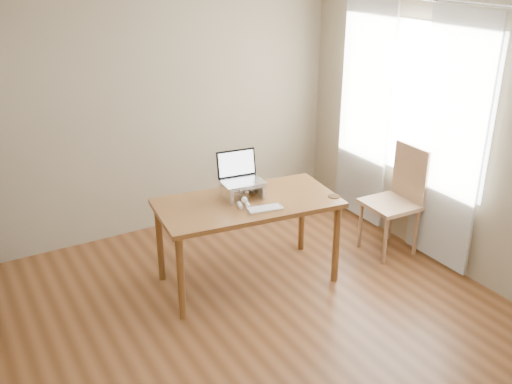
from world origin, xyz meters
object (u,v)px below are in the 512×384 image
Objects in this scene: laptop at (239,174)px; cat at (237,190)px; keyboard at (265,209)px; desk at (248,211)px; chair at (397,196)px.

laptop is 0.76× the size of cat.
keyboard is 0.63× the size of cat.
cat is (-0.04, -0.03, -0.13)m from laptop.
keyboard is at bearing -74.60° from desk.
desk is at bearing 108.70° from keyboard.
chair reaches higher than cat.
laptop is 1.20× the size of keyboard.
cat is at bearing 111.79° from keyboard.
keyboard is at bearing -77.92° from laptop.
cat reaches higher than desk.
laptop reaches higher than keyboard.
chair reaches higher than keyboard.
laptop is 0.36× the size of chair.
laptop reaches higher than cat.
cat reaches higher than keyboard.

